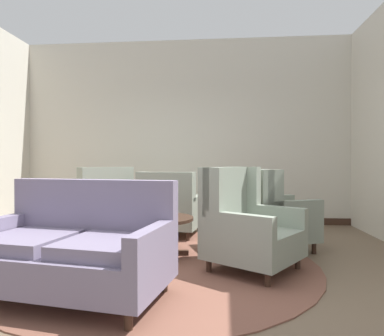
# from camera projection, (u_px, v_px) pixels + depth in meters

# --- Properties ---
(ground) EXTENTS (8.39, 8.39, 0.00)m
(ground) POSITION_uv_depth(u_px,v_px,m) (150.00, 272.00, 3.46)
(ground) COLOR brown
(wall_back) EXTENTS (6.15, 0.08, 3.34)m
(wall_back) POSITION_uv_depth(u_px,v_px,m) (184.00, 132.00, 6.38)
(wall_back) COLOR beige
(wall_back) RESTS_ON ground
(baseboard_back) EXTENTS (5.99, 0.03, 0.12)m
(baseboard_back) POSITION_uv_depth(u_px,v_px,m) (183.00, 219.00, 6.35)
(baseboard_back) COLOR #382319
(baseboard_back) RESTS_ON ground
(area_rug) EXTENTS (3.47, 3.47, 0.01)m
(area_rug) POSITION_uv_depth(u_px,v_px,m) (156.00, 263.00, 3.76)
(area_rug) COLOR brown
(area_rug) RESTS_ON ground
(coffee_table) EXTENTS (0.84, 0.84, 0.46)m
(coffee_table) POSITION_uv_depth(u_px,v_px,m) (158.00, 225.00, 4.06)
(coffee_table) COLOR #382319
(coffee_table) RESTS_ON ground
(porcelain_vase) EXTENTS (0.17, 0.17, 0.30)m
(porcelain_vase) POSITION_uv_depth(u_px,v_px,m) (155.00, 206.00, 4.06)
(porcelain_vase) COLOR #384C93
(porcelain_vase) RESTS_ON coffee_table
(settee) EXTENTS (1.67, 1.10, 0.95)m
(settee) POSITION_uv_depth(u_px,v_px,m) (74.00, 249.00, 2.81)
(settee) COLOR slate
(settee) RESTS_ON ground
(armchair_beside_settee) EXTENTS (1.16, 1.17, 1.03)m
(armchair_beside_settee) POSITION_uv_depth(u_px,v_px,m) (100.00, 208.00, 5.16)
(armchair_beside_settee) COLOR gray
(armchair_beside_settee) RESTS_ON ground
(armchair_foreground_right) EXTENTS (0.93, 1.02, 0.97)m
(armchair_foreground_right) POSITION_uv_depth(u_px,v_px,m) (171.00, 209.00, 5.18)
(armchair_foreground_right) COLOR gray
(armchair_foreground_right) RESTS_ON ground
(armchair_near_window) EXTENTS (1.00, 0.97, 1.02)m
(armchair_near_window) POSITION_uv_depth(u_px,v_px,m) (273.00, 215.00, 4.35)
(armchair_near_window) COLOR gray
(armchair_near_window) RESTS_ON ground
(armchair_far_left) EXTENTS (1.12, 1.13, 1.05)m
(armchair_far_left) POSITION_uv_depth(u_px,v_px,m) (246.00, 227.00, 3.55)
(armchair_far_left) COLOR gray
(armchair_far_left) RESTS_ON ground
(side_table) EXTENTS (0.47, 0.47, 0.67)m
(side_table) POSITION_uv_depth(u_px,v_px,m) (249.00, 215.00, 4.65)
(side_table) COLOR #382319
(side_table) RESTS_ON ground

